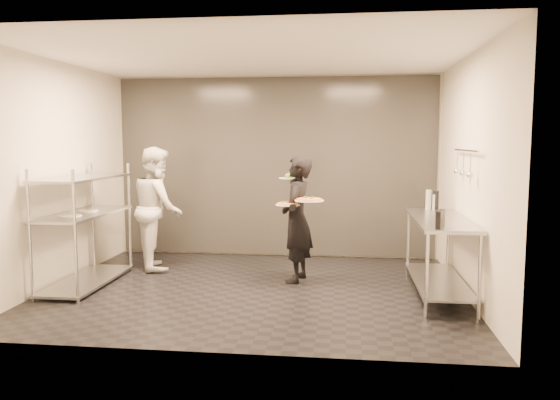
# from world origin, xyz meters

# --- Properties ---
(room_shell) EXTENTS (5.00, 4.00, 2.80)m
(room_shell) POSITION_xyz_m (0.00, 1.18, 1.40)
(room_shell) COLOR black
(room_shell) RESTS_ON ground
(pass_rack) EXTENTS (0.60, 1.60, 1.50)m
(pass_rack) POSITION_xyz_m (-2.15, -0.00, 0.77)
(pass_rack) COLOR silver
(pass_rack) RESTS_ON ground
(prep_counter) EXTENTS (0.60, 1.80, 0.92)m
(prep_counter) POSITION_xyz_m (2.18, 0.00, 0.63)
(prep_counter) COLOR silver
(prep_counter) RESTS_ON ground
(utensil_rail) EXTENTS (0.07, 1.20, 0.31)m
(utensil_rail) POSITION_xyz_m (2.43, -0.00, 1.55)
(utensil_rail) COLOR silver
(utensil_rail) RESTS_ON room_shell
(waiter) EXTENTS (0.48, 0.64, 1.62)m
(waiter) POSITION_xyz_m (0.48, 0.47, 0.81)
(waiter) COLOR black
(waiter) RESTS_ON ground
(chef) EXTENTS (0.94, 1.03, 1.72)m
(chef) POSITION_xyz_m (-1.55, 0.98, 0.86)
(chef) COLOR white
(chef) RESTS_ON ground
(pizza_plate_near) EXTENTS (0.30, 0.30, 0.05)m
(pizza_plate_near) POSITION_xyz_m (0.38, 0.25, 1.03)
(pizza_plate_near) COLOR white
(pizza_plate_near) RESTS_ON waiter
(pizza_plate_far) EXTENTS (0.36, 0.36, 0.05)m
(pizza_plate_far) POSITION_xyz_m (0.65, 0.20, 1.09)
(pizza_plate_far) COLOR white
(pizza_plate_far) RESTS_ON waiter
(salad_plate) EXTENTS (0.29, 0.29, 0.07)m
(salad_plate) POSITION_xyz_m (0.35, 0.81, 1.33)
(salad_plate) COLOR white
(salad_plate) RESTS_ON waiter
(pos_monitor) EXTENTS (0.13, 0.25, 0.18)m
(pos_monitor) POSITION_xyz_m (2.06, -0.72, 1.01)
(pos_monitor) COLOR black
(pos_monitor) RESTS_ON prep_counter
(bottle_green) EXTENTS (0.07, 0.07, 0.26)m
(bottle_green) POSITION_xyz_m (2.16, 0.80, 1.05)
(bottle_green) COLOR gray
(bottle_green) RESTS_ON prep_counter
(bottle_clear) EXTENTS (0.06, 0.06, 0.20)m
(bottle_clear) POSITION_xyz_m (2.24, 0.80, 1.02)
(bottle_clear) COLOR gray
(bottle_clear) RESTS_ON prep_counter
(bottle_dark) EXTENTS (0.07, 0.07, 0.24)m
(bottle_dark) POSITION_xyz_m (2.26, 0.80, 1.04)
(bottle_dark) COLOR black
(bottle_dark) RESTS_ON prep_counter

